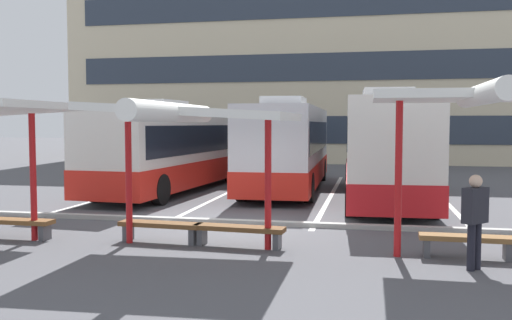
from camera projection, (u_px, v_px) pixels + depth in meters
ground_plane at (237, 226)px, 14.35m from camera, size 160.00×160.00×0.00m
terminal_building at (327, 51)px, 42.20m from camera, size 35.22×13.38×18.89m
coach_bus_0 at (173, 150)px, 21.64m from camera, size 3.26×10.61×3.46m
coach_bus_1 at (288, 148)px, 22.15m from camera, size 2.78×10.59×3.59m
coach_bus_2 at (384, 150)px, 19.01m from camera, size 2.92×10.61×3.70m
lane_stripe_0 at (132, 190)px, 21.99m from camera, size 0.16×14.00×0.01m
lane_stripe_1 at (228, 192)px, 21.21m from camera, size 0.16×14.00×0.01m
lane_stripe_2 at (331, 195)px, 20.43m from camera, size 0.16×14.00×0.01m
lane_stripe_3 at (442, 198)px, 19.65m from camera, size 0.16×14.00×0.01m
bench_1 at (15, 224)px, 12.71m from camera, size 1.81×0.45×0.45m
waiting_shelter_1 at (192, 115)px, 11.51m from camera, size 4.09×5.03×3.04m
bench_2 at (160, 227)px, 12.31m from camera, size 1.89×0.55×0.45m
bench_3 at (239, 231)px, 11.85m from camera, size 2.00×0.57×0.45m
waiting_shelter_2 at (473, 101)px, 10.31m from camera, size 3.62×4.22×3.28m
bench_4 at (467, 241)px, 10.84m from camera, size 1.79×0.47×0.45m
platform_kerb at (239, 222)px, 14.52m from camera, size 44.00×0.24×0.12m
waiting_passenger_0 at (475, 215)px, 9.94m from camera, size 0.51×0.50×1.71m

